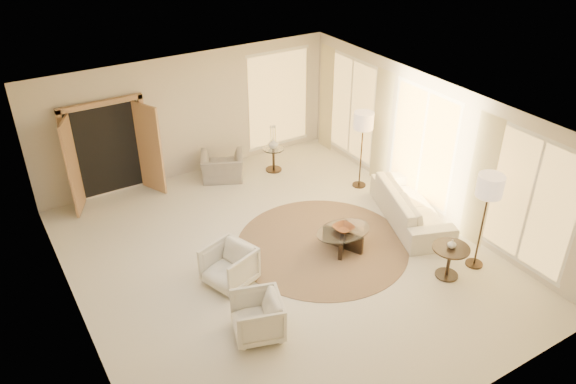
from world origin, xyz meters
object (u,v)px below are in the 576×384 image
armchair_left (229,264)px  side_table (273,157)px  sofa (411,206)px  side_vase (273,143)px  end_vase (452,244)px  end_table (450,257)px  floor_lamp_near (363,124)px  floor_lamp_far (489,190)px  armchair_right (257,315)px  bowl (344,228)px  accent_chair (222,163)px  coffee_table (343,237)px

armchair_left → side_table: size_ratio=1.35×
sofa → side_vase: size_ratio=9.63×
end_vase → side_vase: side_vase is taller
end_table → side_table: (-0.61, 5.01, -0.07)m
side_table → floor_lamp_near: size_ratio=0.33×
sofa → floor_lamp_far: 2.11m
floor_lamp_near → floor_lamp_far: 3.39m
armchair_right → bowl: armchair_right is taller
armchair_right → floor_lamp_near: floor_lamp_near is taller
accent_chair → floor_lamp_near: size_ratio=0.54×
sofa → coffee_table: bearing=112.6°
accent_chair → floor_lamp_far: bearing=140.6°
armchair_left → bowl: (2.26, -0.20, 0.06)m
sofa → coffee_table: (-1.73, -0.07, -0.09)m
armchair_left → accent_chair: bearing=137.3°
end_table → end_vase: 0.27m
armchair_left → coffee_table: size_ratio=0.63×
accent_chair → floor_lamp_far: 5.95m
side_table → end_vase: size_ratio=3.66×
bowl → end_vase: size_ratio=2.39×
armchair_left → accent_chair: 3.75m
coffee_table → end_table: (1.08, -1.62, 0.16)m
coffee_table → floor_lamp_near: bearing=45.1°
armchair_left → floor_lamp_far: floor_lamp_far is taller
coffee_table → bowl: size_ratio=3.27×
coffee_table → floor_lamp_near: 2.76m
end_table → side_table: 5.05m
floor_lamp_near → bowl: floor_lamp_near is taller
bowl → sofa: bearing=2.2°
armchair_left → armchair_right: bearing=-26.7°
floor_lamp_far → end_table: bearing=177.3°
side_table → side_vase: (0.00, 0.00, 0.35)m
floor_lamp_far → side_vase: (-1.27, 5.04, -0.86)m
floor_lamp_near → end_table: bearing=-101.1°
accent_chair → side_vase: accent_chair is taller
end_table → floor_lamp_near: 3.59m
sofa → accent_chair: accent_chair is taller
end_table → side_vase: bearing=97.0°
armchair_right → side_table: armchair_right is taller
accent_chair → end_table: accent_chair is taller
armchair_right → floor_lamp_far: 4.37m
accent_chair → floor_lamp_far: floor_lamp_far is taller
sofa → accent_chair: (-2.48, 3.56, 0.07)m
floor_lamp_near → side_vase: floor_lamp_near is taller
bowl → side_vase: size_ratio=1.53×
armchair_left → coffee_table: armchair_left is taller
armchair_right → coffee_table: armchair_right is taller
coffee_table → bowl: 0.20m
armchair_right → side_table: (2.91, 4.52, -0.03)m
end_table → end_vase: end_vase is taller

